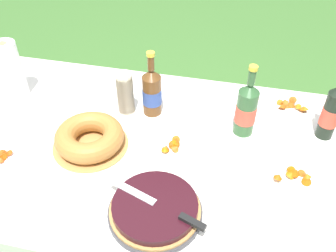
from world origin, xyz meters
TOP-DOWN VIEW (x-y plane):
  - ground_plane at (0.00, 0.00)m, footprint 16.00×16.00m
  - garden_table at (0.00, 0.00)m, footprint 1.65×1.04m
  - tablecloth at (0.00, 0.00)m, footprint 1.66×1.05m
  - berry_tart at (0.15, -0.31)m, footprint 0.32×0.32m
  - serving_knife at (0.17, -0.32)m, footprint 0.36×0.15m
  - bundt_cake at (-0.19, -0.05)m, footprint 0.30×0.30m
  - cup_stack at (-0.11, 0.19)m, footprint 0.07×0.07m
  - cider_bottle_green at (0.40, 0.18)m, footprint 0.08×0.08m
  - cider_bottle_amber at (0.00, 0.22)m, footprint 0.08×0.08m
  - juice_bottle_red at (0.73, 0.23)m, footprint 0.07×0.07m
  - snack_plate_near at (0.59, -0.06)m, footprint 0.23×0.23m
  - snack_plate_left at (0.13, 0.00)m, footprint 0.20×0.20m
  - snack_plate_far at (0.60, 0.38)m, footprint 0.21×0.21m
  - paper_towel_roll at (-0.65, 0.20)m, footprint 0.11×0.11m

SIDE VIEW (x-z plane):
  - ground_plane at x=0.00m, z-range 0.00..0.00m
  - garden_table at x=0.00m, z-range 0.30..1.04m
  - tablecloth at x=0.00m, z-range 0.67..0.78m
  - snack_plate_near at x=0.59m, z-range 0.73..0.78m
  - snack_plate_far at x=0.60m, z-range 0.72..0.78m
  - snack_plate_left at x=0.13m, z-range 0.72..0.78m
  - berry_tart at x=0.15m, z-range 0.74..0.80m
  - bundt_cake at x=-0.19m, z-range 0.74..0.83m
  - serving_knife at x=0.17m, z-range 0.80..0.81m
  - cup_stack at x=-0.11m, z-range 0.74..0.94m
  - cider_bottle_amber at x=0.00m, z-range 0.70..1.00m
  - cider_bottle_green at x=0.40m, z-range 0.70..1.02m
  - juice_bottle_red at x=0.73m, z-range 0.70..1.03m
  - paper_towel_roll at x=-0.65m, z-range 0.74..1.01m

